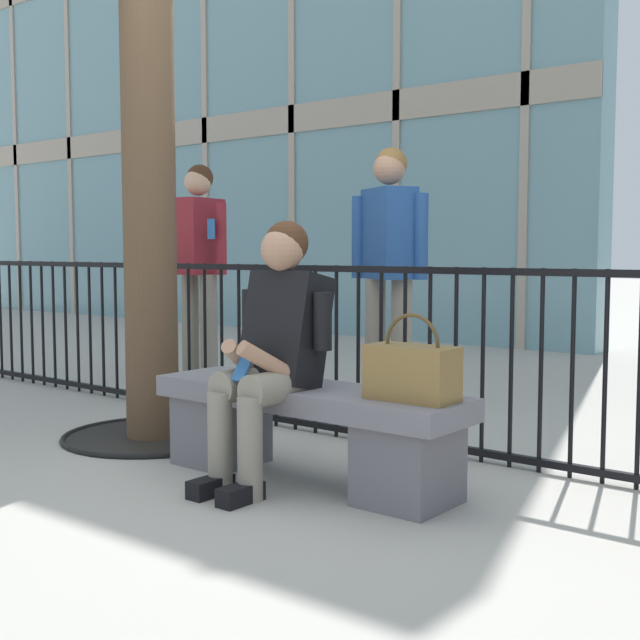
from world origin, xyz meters
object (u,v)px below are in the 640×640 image
(seated_person_with_phone, at_px, (273,344))
(bystander_further_back, at_px, (389,263))
(stone_bench, at_px, (307,424))
(bystander_at_railing, at_px, (199,261))
(handbag_on_bench, at_px, (412,371))

(seated_person_with_phone, distance_m, bystander_further_back, 1.60)
(stone_bench, height_order, bystander_at_railing, bystander_at_railing)
(bystander_further_back, bearing_deg, handbag_on_bench, -52.69)
(stone_bench, distance_m, seated_person_with_phone, 0.41)
(bystander_at_railing, distance_m, bystander_further_back, 1.67)
(seated_person_with_phone, height_order, bystander_further_back, bystander_further_back)
(stone_bench, xyz_separation_m, bystander_further_back, (-0.48, 1.38, 0.73))
(stone_bench, bearing_deg, seated_person_with_phone, -125.82)
(handbag_on_bench, bearing_deg, bystander_at_railing, 153.72)
(handbag_on_bench, height_order, bystander_at_railing, bystander_at_railing)
(stone_bench, bearing_deg, bystander_further_back, 109.19)
(bystander_at_railing, bearing_deg, handbag_on_bench, -26.28)
(handbag_on_bench, distance_m, bystander_further_back, 1.80)
(handbag_on_bench, height_order, bystander_further_back, bystander_further_back)
(handbag_on_bench, distance_m, bystander_at_railing, 3.08)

